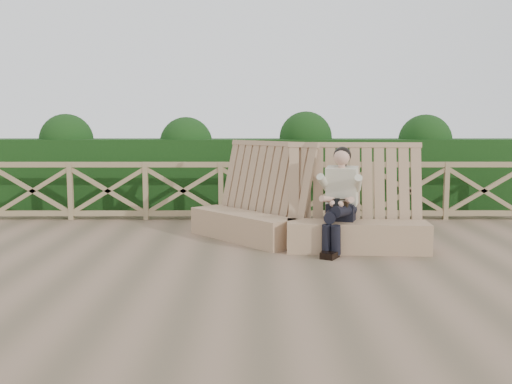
{
  "coord_description": "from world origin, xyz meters",
  "views": [
    {
      "loc": [
        -0.07,
        -7.25,
        1.82
      ],
      "look_at": [
        -0.05,
        0.4,
        0.9
      ],
      "focal_mm": 40.0,
      "sensor_mm": 36.0,
      "label": 1
    }
  ],
  "objects": [
    {
      "name": "ground",
      "position": [
        0.0,
        0.0,
        0.0
      ],
      "size": [
        60.0,
        60.0,
        0.0
      ],
      "primitive_type": "plane",
      "color": "brown",
      "rests_on": "ground"
    },
    {
      "name": "hedge",
      "position": [
        0.0,
        4.7,
        0.75
      ],
      "size": [
        12.0,
        1.2,
        1.5
      ],
      "primitive_type": "cube",
      "color": "black",
      "rests_on": "ground"
    },
    {
      "name": "guardrail",
      "position": [
        0.0,
        3.5,
        0.55
      ],
      "size": [
        10.1,
        0.09,
        1.1
      ],
      "color": "#8B7251",
      "rests_on": "ground"
    },
    {
      "name": "bench",
      "position": [
        0.6,
        1.24,
        0.39
      ],
      "size": [
        3.54,
        2.22,
        1.56
      ],
      "rotation": [
        0.0,
        0.0,
        -0.41
      ],
      "color": "#9F7B5B",
      "rests_on": "ground"
    },
    {
      "name": "woman",
      "position": [
        1.15,
        0.81,
        0.78
      ],
      "size": [
        0.65,
        0.98,
        1.5
      ],
      "rotation": [
        0.0,
        0.0,
        -0.32
      ],
      "color": "black",
      "rests_on": "ground"
    }
  ]
}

